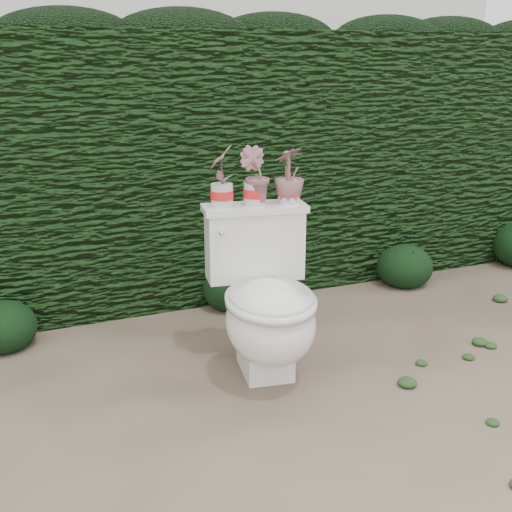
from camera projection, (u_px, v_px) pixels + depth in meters
name	position (u px, v px, depth m)	size (l,w,h in m)	color
ground	(292.00, 389.00, 2.95)	(60.00, 60.00, 0.00)	gray
hedge	(186.00, 162.00, 4.11)	(8.00, 1.00, 1.60)	#1A3D14
house_wall	(127.00, 7.00, 7.84)	(8.00, 3.50, 4.00)	silver
toilet	(266.00, 304.00, 2.99)	(0.56, 0.74, 0.78)	white
potted_plant_left	(222.00, 178.00, 3.00)	(0.15, 0.10, 0.28)	#27651F
potted_plant_center	(255.00, 178.00, 3.04)	(0.15, 0.12, 0.26)	#27651F
potted_plant_right	(289.00, 177.00, 3.08)	(0.14, 0.14, 0.26)	#27651F
liriope_clump_1	(2.00, 322.00, 3.33)	(0.35, 0.35, 0.28)	black
liriope_clump_2	(232.00, 284.00, 3.86)	(0.35, 0.35, 0.28)	black
liriope_clump_3	(405.00, 263.00, 4.24)	(0.37, 0.37, 0.30)	black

